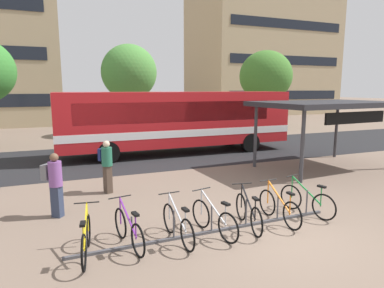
{
  "coord_description": "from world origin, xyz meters",
  "views": [
    {
      "loc": [
        -4.64,
        -5.99,
        3.37
      ],
      "look_at": [
        -0.29,
        4.97,
        1.39
      ],
      "focal_mm": 31.02,
      "sensor_mm": 36.0,
      "label": 1
    }
  ],
  "objects_px": {
    "transit_shelter": "(325,106)",
    "street_tree_1": "(266,76)",
    "city_bus": "(179,119)",
    "commuter_grey_pack_1": "(55,181)",
    "parked_bicycle_black_4": "(248,213)",
    "parked_bicycle_silver_3": "(214,219)",
    "parked_bicycle_green_6": "(307,201)",
    "street_tree_0": "(129,72)",
    "parked_bicycle_orange_5": "(279,208)",
    "commuter_navy_pack_0": "(107,163)",
    "parked_bicycle_silver_2": "(178,225)",
    "parked_bicycle_purple_1": "(129,230)",
    "parked_bicycle_yellow_0": "(86,239)"
  },
  "relations": [
    {
      "from": "transit_shelter",
      "to": "street_tree_1",
      "type": "relative_size",
      "value": 0.89
    },
    {
      "from": "city_bus",
      "to": "transit_shelter",
      "type": "distance_m",
      "value": 7.16
    },
    {
      "from": "commuter_grey_pack_1",
      "to": "parked_bicycle_black_4",
      "type": "bearing_deg",
      "value": 7.58
    },
    {
      "from": "parked_bicycle_silver_3",
      "to": "parked_bicycle_black_4",
      "type": "distance_m",
      "value": 0.95
    },
    {
      "from": "street_tree_1",
      "to": "parked_bicycle_green_6",
      "type": "bearing_deg",
      "value": -120.7
    },
    {
      "from": "city_bus",
      "to": "street_tree_0",
      "type": "distance_m",
      "value": 8.52
    },
    {
      "from": "parked_bicycle_silver_3",
      "to": "parked_bicycle_orange_5",
      "type": "xyz_separation_m",
      "value": [
        1.86,
        0.07,
        0.0
      ]
    },
    {
      "from": "parked_bicycle_orange_5",
      "to": "commuter_navy_pack_0",
      "type": "xyz_separation_m",
      "value": [
        -3.73,
        4.1,
        0.62
      ]
    },
    {
      "from": "parked_bicycle_silver_2",
      "to": "transit_shelter",
      "type": "relative_size",
      "value": 0.29
    },
    {
      "from": "street_tree_1",
      "to": "parked_bicycle_purple_1",
      "type": "bearing_deg",
      "value": -130.57
    },
    {
      "from": "parked_bicycle_yellow_0",
      "to": "street_tree_1",
      "type": "bearing_deg",
      "value": -32.99
    },
    {
      "from": "parked_bicycle_black_4",
      "to": "commuter_navy_pack_0",
      "type": "distance_m",
      "value": 5.03
    },
    {
      "from": "commuter_grey_pack_1",
      "to": "street_tree_0",
      "type": "xyz_separation_m",
      "value": [
        5.03,
        15.19,
        3.53
      ]
    },
    {
      "from": "city_bus",
      "to": "parked_bicycle_yellow_0",
      "type": "distance_m",
      "value": 11.22
    },
    {
      "from": "commuter_grey_pack_1",
      "to": "street_tree_0",
      "type": "height_order",
      "value": "street_tree_0"
    },
    {
      "from": "parked_bicycle_silver_2",
      "to": "commuter_grey_pack_1",
      "type": "relative_size",
      "value": 1.0
    },
    {
      "from": "parked_bicycle_silver_3",
      "to": "parked_bicycle_orange_5",
      "type": "bearing_deg",
      "value": -100.75
    },
    {
      "from": "parked_bicycle_purple_1",
      "to": "commuter_navy_pack_0",
      "type": "relative_size",
      "value": 0.99
    },
    {
      "from": "parked_bicycle_silver_3",
      "to": "street_tree_0",
      "type": "relative_size",
      "value": 0.26
    },
    {
      "from": "parked_bicycle_green_6",
      "to": "commuter_navy_pack_0",
      "type": "bearing_deg",
      "value": 35.14
    },
    {
      "from": "street_tree_1",
      "to": "commuter_navy_pack_0",
      "type": "bearing_deg",
      "value": -137.6
    },
    {
      "from": "city_bus",
      "to": "parked_bicycle_yellow_0",
      "type": "height_order",
      "value": "city_bus"
    },
    {
      "from": "parked_bicycle_silver_2",
      "to": "street_tree_0",
      "type": "bearing_deg",
      "value": -12.33
    },
    {
      "from": "parked_bicycle_purple_1",
      "to": "street_tree_0",
      "type": "height_order",
      "value": "street_tree_0"
    },
    {
      "from": "parked_bicycle_black_4",
      "to": "parked_bicycle_orange_5",
      "type": "xyz_separation_m",
      "value": [
        0.91,
        0.02,
        0.0
      ]
    },
    {
      "from": "parked_bicycle_silver_2",
      "to": "parked_bicycle_orange_5",
      "type": "height_order",
      "value": "same"
    },
    {
      "from": "city_bus",
      "to": "parked_bicycle_green_6",
      "type": "xyz_separation_m",
      "value": [
        0.31,
        -9.51,
        -1.39
      ]
    },
    {
      "from": "parked_bicycle_yellow_0",
      "to": "parked_bicycle_orange_5",
      "type": "distance_m",
      "value": 4.7
    },
    {
      "from": "parked_bicycle_purple_1",
      "to": "parked_bicycle_orange_5",
      "type": "xyz_separation_m",
      "value": [
        3.81,
        -0.06,
        0.0
      ]
    },
    {
      "from": "parked_bicycle_black_4",
      "to": "commuter_grey_pack_1",
      "type": "distance_m",
      "value": 5.07
    },
    {
      "from": "parked_bicycle_yellow_0",
      "to": "parked_bicycle_purple_1",
      "type": "distance_m",
      "value": 0.89
    },
    {
      "from": "transit_shelter",
      "to": "street_tree_0",
      "type": "distance_m",
      "value": 14.66
    },
    {
      "from": "parked_bicycle_black_4",
      "to": "street_tree_1",
      "type": "height_order",
      "value": "street_tree_1"
    },
    {
      "from": "parked_bicycle_purple_1",
      "to": "parked_bicycle_silver_2",
      "type": "relative_size",
      "value": 0.99
    },
    {
      "from": "street_tree_0",
      "to": "parked_bicycle_purple_1",
      "type": "bearing_deg",
      "value": -101.47
    },
    {
      "from": "parked_bicycle_orange_5",
      "to": "street_tree_1",
      "type": "height_order",
      "value": "street_tree_1"
    },
    {
      "from": "city_bus",
      "to": "parked_bicycle_green_6",
      "type": "height_order",
      "value": "city_bus"
    },
    {
      "from": "transit_shelter",
      "to": "commuter_grey_pack_1",
      "type": "xyz_separation_m",
      "value": [
        -10.54,
        -1.73,
        -1.67
      ]
    },
    {
      "from": "parked_bicycle_orange_5",
      "to": "transit_shelter",
      "type": "distance_m",
      "value": 7.12
    },
    {
      "from": "parked_bicycle_green_6",
      "to": "commuter_navy_pack_0",
      "type": "relative_size",
      "value": 0.97
    },
    {
      "from": "parked_bicycle_purple_1",
      "to": "street_tree_1",
      "type": "xyz_separation_m",
      "value": [
        15.56,
        18.17,
        4.06
      ]
    },
    {
      "from": "parked_bicycle_silver_2",
      "to": "parked_bicycle_black_4",
      "type": "height_order",
      "value": "same"
    },
    {
      "from": "parked_bicycle_black_4",
      "to": "street_tree_0",
      "type": "relative_size",
      "value": 0.26
    },
    {
      "from": "commuter_grey_pack_1",
      "to": "parked_bicycle_orange_5",
      "type": "bearing_deg",
      "value": 12.21
    },
    {
      "from": "commuter_grey_pack_1",
      "to": "transit_shelter",
      "type": "bearing_deg",
      "value": 46.86
    },
    {
      "from": "parked_bicycle_silver_2",
      "to": "parked_bicycle_silver_3",
      "type": "bearing_deg",
      "value": -94.21
    },
    {
      "from": "parked_bicycle_silver_3",
      "to": "commuter_grey_pack_1",
      "type": "height_order",
      "value": "commuter_grey_pack_1"
    },
    {
      "from": "street_tree_1",
      "to": "city_bus",
      "type": "bearing_deg",
      "value": -142.21
    },
    {
      "from": "parked_bicycle_silver_3",
      "to": "parked_bicycle_black_4",
      "type": "xyz_separation_m",
      "value": [
        0.95,
        0.05,
        0.0
      ]
    },
    {
      "from": "parked_bicycle_silver_3",
      "to": "commuter_grey_pack_1",
      "type": "distance_m",
      "value": 4.31
    }
  ]
}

